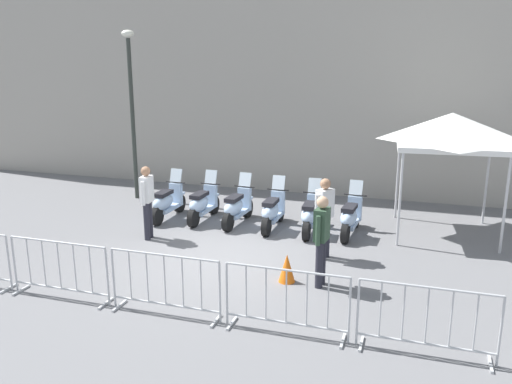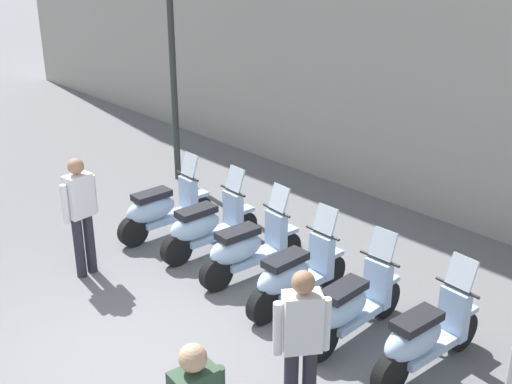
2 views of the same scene
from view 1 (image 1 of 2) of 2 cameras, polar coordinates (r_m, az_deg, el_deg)
The scene contains 18 objects.
ground_plane at distance 11.27m, azimuth -3.67°, elevation -7.22°, with size 120.00×120.00×0.00m, color slate.
building_facade at distance 17.33m, azimuth 4.95°, elevation 17.82°, with size 28.00×2.40×10.36m, color #9E998E.
motorcycle_0 at distance 13.96m, azimuth -9.60°, elevation -1.12°, with size 0.57×1.73×1.24m.
motorcycle_1 at distance 13.68m, azimuth -5.81°, elevation -1.31°, with size 0.58×1.72×1.24m.
motorcycle_2 at distance 13.31m, azimuth -2.10°, elevation -1.69°, with size 0.62×1.72×1.24m.
motorcycle_3 at distance 12.98m, azimuth 1.80°, elevation -2.11°, with size 0.56×1.73×1.24m.
motorcycle_4 at distance 12.75m, azimuth 5.91°, elevation -2.50°, with size 0.56×1.72×1.24m.
motorcycle_5 at distance 12.69m, azimuth 10.17°, elevation -2.74°, with size 0.61×1.72×1.24m.
barrier_segment_1 at distance 9.95m, azimuth -20.46°, elevation -7.95°, with size 1.96×0.57×1.07m.
barrier_segment_2 at distance 8.90m, azimuth -9.80°, elevation -9.90°, with size 1.96×0.57×1.07m.
barrier_segment_3 at distance 8.23m, azimuth 3.27°, elevation -11.81°, with size 1.96×0.57×1.07m.
barrier_segment_4 at distance 8.04m, azimuth 17.94°, elevation -13.22°, with size 1.96×0.57×1.07m.
street_lamp at distance 15.85m, azimuth -13.32°, elevation 9.94°, with size 0.36×0.36×4.87m.
officer_near_row_end at distance 12.42m, azimuth -11.70°, elevation -0.66°, with size 0.24×0.55×1.73m.
officer_mid_plaza at distance 11.08m, azimuth 7.40°, elevation -2.32°, with size 0.39×0.45×1.73m.
officer_by_barriers at distance 9.73m, azimuth 7.09°, elevation -4.73°, with size 0.28×0.54×1.73m.
canopy_tent at distance 12.99m, azimuth 20.39°, elevation 6.31°, with size 2.41×2.41×2.91m.
traffic_cone at distance 10.09m, azimuth 3.36°, elevation -8.20°, with size 0.32×0.32×0.55m, color orange.
Camera 1 is at (3.10, -10.00, 4.17)m, focal length 37.01 mm.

